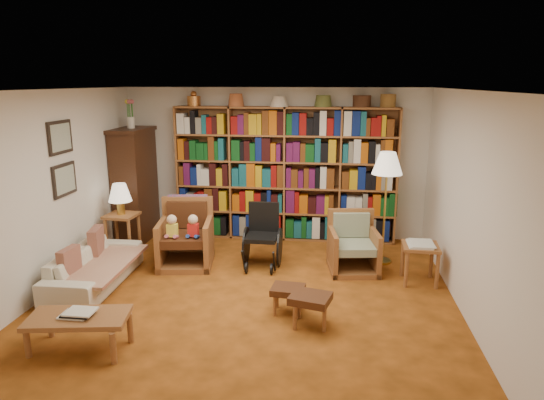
% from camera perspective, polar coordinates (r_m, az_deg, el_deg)
% --- Properties ---
extents(floor, '(5.00, 5.00, 0.00)m').
position_cam_1_polar(floor, '(6.14, -2.66, -11.18)').
color(floor, '#AB571A').
rests_on(floor, ground).
extents(ceiling, '(5.00, 5.00, 0.00)m').
position_cam_1_polar(ceiling, '(5.57, -2.95, 12.82)').
color(ceiling, white).
rests_on(ceiling, wall_back).
extents(wall_back, '(5.00, 0.00, 5.00)m').
position_cam_1_polar(wall_back, '(8.15, 0.25, 4.32)').
color(wall_back, silver).
rests_on(wall_back, floor).
extents(wall_front, '(5.00, 0.00, 5.00)m').
position_cam_1_polar(wall_front, '(3.42, -10.18, -9.60)').
color(wall_front, silver).
rests_on(wall_front, floor).
extents(wall_left, '(0.00, 5.00, 5.00)m').
position_cam_1_polar(wall_left, '(6.63, -24.60, 0.84)').
color(wall_left, silver).
rests_on(wall_left, floor).
extents(wall_right, '(0.00, 5.00, 5.00)m').
position_cam_1_polar(wall_right, '(5.85, 22.11, -0.52)').
color(wall_right, silver).
rests_on(wall_right, floor).
extents(bookshelf, '(3.60, 0.30, 2.42)m').
position_cam_1_polar(bookshelf, '(7.98, 1.53, 3.52)').
color(bookshelf, '#96602E').
rests_on(bookshelf, floor).
extents(curio_cabinet, '(0.50, 0.95, 2.40)m').
position_cam_1_polar(curio_cabinet, '(8.32, -15.81, 1.90)').
color(curio_cabinet, '#3B1E10').
rests_on(curio_cabinet, floor).
extents(framed_pictures, '(0.03, 0.52, 0.97)m').
position_cam_1_polar(framed_pictures, '(6.81, -23.45, 4.48)').
color(framed_pictures, black).
rests_on(framed_pictures, wall_left).
extents(sofa, '(1.72, 0.71, 0.50)m').
position_cam_1_polar(sofa, '(6.75, -20.15, -7.43)').
color(sofa, beige).
rests_on(sofa, floor).
extents(sofa_throw, '(0.85, 1.53, 0.04)m').
position_cam_1_polar(sofa_throw, '(6.71, -19.81, -7.06)').
color(sofa_throw, beige).
rests_on(sofa_throw, sofa).
extents(cushion_left, '(0.20, 0.41, 0.39)m').
position_cam_1_polar(cushion_left, '(7.03, -19.94, -4.81)').
color(cushion_left, maroon).
rests_on(cushion_left, sofa).
extents(cushion_right, '(0.13, 0.36, 0.35)m').
position_cam_1_polar(cushion_right, '(6.45, -22.74, -6.72)').
color(cushion_right, maroon).
rests_on(cushion_right, sofa).
extents(side_table_lamp, '(0.47, 0.47, 0.65)m').
position_cam_1_polar(side_table_lamp, '(7.66, -17.21, -2.79)').
color(side_table_lamp, '#96602E').
rests_on(side_table_lamp, floor).
extents(table_lamp, '(0.34, 0.34, 0.47)m').
position_cam_1_polar(table_lamp, '(7.54, -17.47, 0.72)').
color(table_lamp, gold).
rests_on(table_lamp, side_table_lamp).
extents(armchair_leather, '(0.86, 0.90, 0.96)m').
position_cam_1_polar(armchair_leather, '(7.17, -9.91, -4.33)').
color(armchair_leather, '#96602E').
rests_on(armchair_leather, floor).
extents(armchair_sage, '(0.76, 0.78, 0.82)m').
position_cam_1_polar(armchair_sage, '(6.96, 9.53, -5.53)').
color(armchair_sage, '#96602E').
rests_on(armchair_sage, floor).
extents(wheelchair, '(0.52, 0.72, 0.90)m').
position_cam_1_polar(wheelchair, '(6.98, -1.11, -4.42)').
color(wheelchair, black).
rests_on(wheelchair, floor).
extents(floor_lamp, '(0.43, 0.43, 1.63)m').
position_cam_1_polar(floor_lamp, '(7.03, 13.40, 3.71)').
color(floor_lamp, gold).
rests_on(floor_lamp, floor).
extents(side_table_papers, '(0.48, 0.48, 0.55)m').
position_cam_1_polar(side_table_papers, '(6.66, 17.05, -5.79)').
color(side_table_papers, '#96602E').
rests_on(side_table_papers, floor).
extents(footstool_a, '(0.40, 0.35, 0.31)m').
position_cam_1_polar(footstool_a, '(5.64, 1.90, -10.71)').
color(footstool_a, '#4F2815').
rests_on(footstool_a, floor).
extents(footstool_b, '(0.49, 0.45, 0.36)m').
position_cam_1_polar(footstool_b, '(5.36, 4.53, -11.71)').
color(footstool_b, '#4F2815').
rests_on(footstool_b, floor).
extents(coffee_table, '(1.03, 0.63, 0.42)m').
position_cam_1_polar(coffee_table, '(5.24, -21.81, -12.97)').
color(coffee_table, '#96602E').
rests_on(coffee_table, floor).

